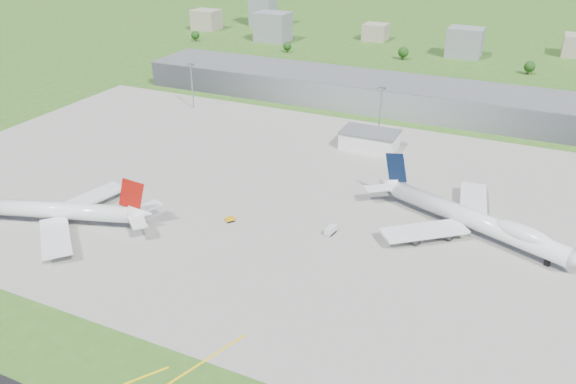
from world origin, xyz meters
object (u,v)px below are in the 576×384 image
at_px(airliner_red_twin, 59,211).
at_px(van_white_near, 331,231).
at_px(airliner_blue_quad, 475,220).
at_px(tug_yellow, 230,220).
at_px(van_white_far, 535,238).

bearing_deg(airliner_red_twin, van_white_near, -177.26).
relative_size(airliner_red_twin, van_white_near, 12.64).
xyz_separation_m(airliner_blue_quad, van_white_near, (-45.76, -20.79, -4.48)).
height_order(airliner_red_twin, tug_yellow, airliner_red_twin).
bearing_deg(van_white_near, airliner_blue_quad, -56.56).
relative_size(van_white_near, van_white_far, 1.01).
relative_size(tug_yellow, van_white_near, 0.69).
height_order(tug_yellow, van_white_far, van_white_far).
bearing_deg(airliner_red_twin, van_white_far, -177.14).
bearing_deg(tug_yellow, van_white_near, -38.73).
xyz_separation_m(tug_yellow, van_white_far, (102.72, 32.78, 0.44)).
bearing_deg(airliner_red_twin, airliner_blue_quad, -175.99).
bearing_deg(van_white_far, airliner_red_twin, -172.09).
xyz_separation_m(airliner_red_twin, airliner_blue_quad, (137.91, 55.57, 0.50)).
bearing_deg(van_white_near, van_white_far, -60.03).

